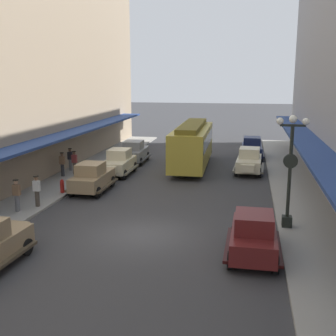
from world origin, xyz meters
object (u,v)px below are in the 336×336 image
parked_car_6 (249,160)px  fire_hydrant (62,186)px  pedestrian_0 (70,159)px  parked_car_5 (252,148)px  pedestrian_1 (74,162)px  parked_car_3 (92,177)px  lamp_post_with_clock (290,167)px  pedestrian_2 (37,191)px  parked_car_2 (119,162)px  streetcar (192,143)px  pedestrian_4 (62,164)px  pedestrian_3 (17,195)px  parked_car_4 (254,234)px  parked_car_1 (134,151)px

parked_car_6 → fire_hydrant: 13.72m
pedestrian_0 → parked_car_5: bearing=32.4°
fire_hydrant → pedestrian_1: 4.93m
parked_car_3 → lamp_post_with_clock: bearing=-22.1°
lamp_post_with_clock → pedestrian_2: lamp_post_with_clock is taller
parked_car_2 → pedestrian_2: (-1.80, -8.71, 0.07)m
pedestrian_0 → streetcar: bearing=22.4°
parked_car_2 → parked_car_6: size_ratio=0.99×
parked_car_2 → parked_car_5: same height
streetcar → pedestrian_2: size_ratio=5.78×
parked_car_5 → parked_car_6: size_ratio=0.99×
pedestrian_4 → pedestrian_3: bearing=-81.9°
parked_car_2 → pedestrian_4: size_ratio=2.56×
parked_car_3 → pedestrian_4: parked_car_3 is taller
parked_car_5 → pedestrian_3: bearing=-123.5°
pedestrian_2 → parked_car_5: bearing=56.4°
parked_car_4 → fire_hydrant: 13.14m
parked_car_4 → fire_hydrant: (-11.20, 6.85, -0.38)m
fire_hydrant → pedestrian_2: size_ratio=0.49×
parked_car_3 → pedestrian_4: size_ratio=2.56×
parked_car_3 → pedestrian_1: parked_car_3 is taller
lamp_post_with_clock → pedestrian_4: lamp_post_with_clock is taller
streetcar → pedestrian_3: (-7.28, -13.13, -0.89)m
parked_car_3 → fire_hydrant: 1.89m
parked_car_5 → pedestrian_4: bearing=-142.1°
parked_car_4 → lamp_post_with_clock: bearing=65.3°
lamp_post_with_clock → pedestrian_4: (-14.60, 7.56, -1.97)m
parked_car_4 → parked_car_5: same height
streetcar → pedestrian_3: bearing=-119.0°
parked_car_4 → streetcar: 16.90m
streetcar → parked_car_1: bearing=168.7°
parked_car_1 → parked_car_6: bearing=-12.8°
parked_car_4 → pedestrian_0: (-13.23, 12.68, 0.07)m
parked_car_6 → pedestrian_2: parked_car_6 is taller
parked_car_6 → pedestrian_3: size_ratio=2.58×
parked_car_2 → pedestrian_1: parked_car_2 is taller
parked_car_3 → fire_hydrant: (-1.49, -1.09, -0.38)m
parked_car_5 → parked_car_2: bearing=-138.9°
parked_car_5 → streetcar: streetcar is taller
fire_hydrant → pedestrian_3: (-0.73, -3.76, 0.45)m
parked_car_6 → pedestrian_3: 16.75m
parked_car_3 → pedestrian_2: size_ratio=2.56×
pedestrian_0 → pedestrian_3: same height
parked_car_6 → pedestrian_3: bearing=-134.2°
pedestrian_1 → fire_hydrant: bearing=-75.4°
pedestrian_4 → pedestrian_0: bearing=95.7°
parked_car_1 → parked_car_2: bearing=-89.1°
pedestrian_0 → pedestrian_1: 1.33m
parked_car_6 → pedestrian_0: (-12.98, -2.41, 0.07)m
streetcar → lamp_post_with_clock: bearing=-64.3°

